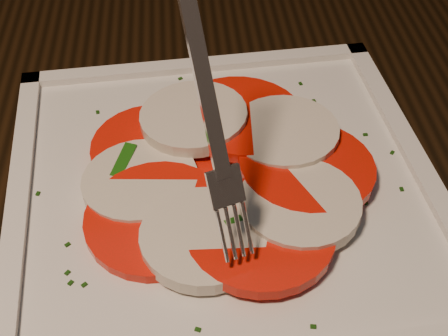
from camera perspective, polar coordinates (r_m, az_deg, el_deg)
table at (r=0.57m, az=4.77°, el=-4.94°), size 1.28×0.93×0.75m
plate at (r=0.45m, az=0.00°, el=-2.06°), size 0.31×0.31×0.01m
caprese_salad at (r=0.44m, az=-0.00°, el=-0.48°), size 0.26×0.26×0.03m
fork at (r=0.35m, az=-2.11°, el=6.70°), size 0.06×0.10×0.16m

